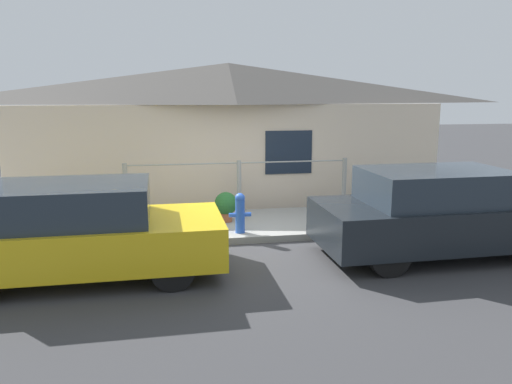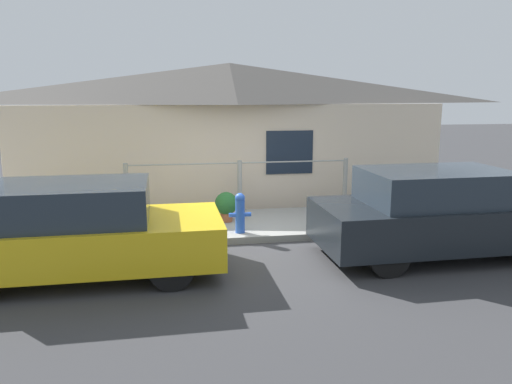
# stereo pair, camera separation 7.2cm
# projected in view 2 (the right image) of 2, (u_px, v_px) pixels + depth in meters

# --- Properties ---
(ground_plane) EXTENTS (60.00, 60.00, 0.00)m
(ground_plane) POSITION_uv_depth(u_px,v_px,m) (255.00, 244.00, 9.07)
(ground_plane) COLOR #38383A
(sidewalk) EXTENTS (24.00, 2.15, 0.13)m
(sidewalk) POSITION_uv_depth(u_px,v_px,m) (246.00, 225.00, 10.09)
(sidewalk) COLOR gray
(sidewalk) RESTS_ON ground_plane
(house) EXTENTS (10.40, 2.23, 3.39)m
(house) POSITION_uv_depth(u_px,v_px,m) (230.00, 92.00, 12.00)
(house) COLOR beige
(house) RESTS_ON ground_plane
(fence) EXTENTS (4.90, 0.10, 1.13)m
(fence) POSITION_uv_depth(u_px,v_px,m) (240.00, 184.00, 10.85)
(fence) COLOR #999993
(fence) RESTS_ON sidewalk
(car_left) EXTENTS (4.08, 1.82, 1.42)m
(car_left) POSITION_uv_depth(u_px,v_px,m) (80.00, 231.00, 7.34)
(car_left) COLOR gold
(car_left) RESTS_ON ground_plane
(car_right) EXTENTS (4.25, 1.82, 1.47)m
(car_right) POSITION_uv_depth(u_px,v_px,m) (441.00, 213.00, 8.28)
(car_right) COLOR black
(car_right) RESTS_ON ground_plane
(fire_hydrant) EXTENTS (0.41, 0.18, 0.75)m
(fire_hydrant) POSITION_uv_depth(u_px,v_px,m) (240.00, 212.00, 9.25)
(fire_hydrant) COLOR blue
(fire_hydrant) RESTS_ON sidewalk
(potted_plant_near_hydrant) EXTENTS (0.46, 0.46, 0.60)m
(potted_plant_near_hydrant) POSITION_uv_depth(u_px,v_px,m) (226.00, 205.00, 10.06)
(potted_plant_near_hydrant) COLOR #9E5638
(potted_plant_near_hydrant) RESTS_ON sidewalk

